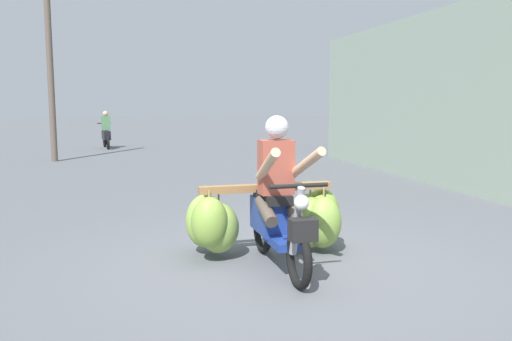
{
  "coord_description": "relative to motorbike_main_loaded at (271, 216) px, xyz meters",
  "views": [
    {
      "loc": [
        -1.58,
        -5.08,
        1.71
      ],
      "look_at": [
        -0.13,
        0.96,
        0.9
      ],
      "focal_mm": 36.68,
      "sensor_mm": 36.0,
      "label": 1
    }
  ],
  "objects": [
    {
      "name": "shopfront_building",
      "position": [
        6.3,
        5.73,
        1.33
      ],
      "size": [
        3.39,
        8.77,
        3.6
      ],
      "color": "gray",
      "rests_on": "ground"
    },
    {
      "name": "utility_pole",
      "position": [
        -3.68,
        10.71,
        2.45
      ],
      "size": [
        0.18,
        0.18,
        5.84
      ],
      "primitive_type": "cylinder",
      "color": "brown",
      "rests_on": "ground"
    },
    {
      "name": "ground_plane",
      "position": [
        0.1,
        -0.36,
        -0.47
      ],
      "size": [
        120.0,
        120.0,
        0.0
      ],
      "primitive_type": "plane",
      "color": "#56595E"
    },
    {
      "name": "motorbike_main_loaded",
      "position": [
        0.0,
        0.0,
        0.0
      ],
      "size": [
        1.82,
        1.84,
        1.58
      ],
      "color": "black",
      "rests_on": "ground"
    },
    {
      "name": "motorbike_distant_ahead_left",
      "position": [
        -2.39,
        14.86,
        0.1
      ],
      "size": [
        0.53,
        1.61,
        1.4
      ],
      "color": "black",
      "rests_on": "ground"
    }
  ]
}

